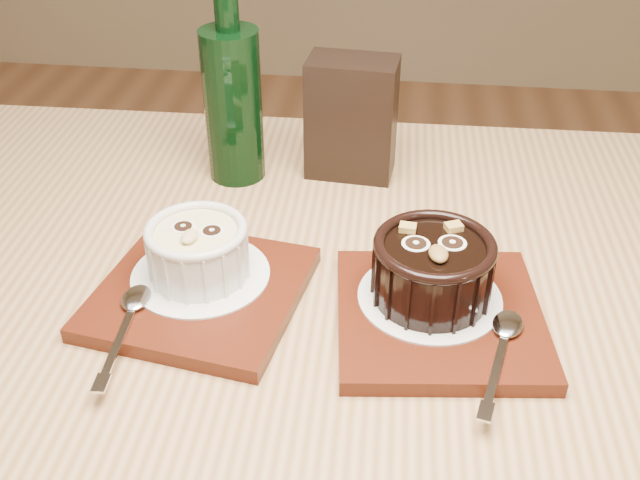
% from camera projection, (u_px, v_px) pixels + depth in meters
% --- Properties ---
extents(table, '(1.21, 0.82, 0.75)m').
position_uv_depth(table, '(315.00, 380.00, 0.74)').
color(table, olive).
rests_on(table, ground).
extents(tray_left, '(0.21, 0.21, 0.01)m').
position_uv_depth(tray_left, '(200.00, 292.00, 0.69)').
color(tray_left, '#4A190C').
rests_on(tray_left, table).
extents(doily_left, '(0.13, 0.13, 0.00)m').
position_uv_depth(doily_left, '(201.00, 274.00, 0.70)').
color(doily_left, white).
rests_on(doily_left, tray_left).
extents(ramekin_white, '(0.09, 0.09, 0.06)m').
position_uv_depth(ramekin_white, '(198.00, 249.00, 0.69)').
color(ramekin_white, silver).
rests_on(ramekin_white, doily_left).
extents(spoon_left, '(0.03, 0.14, 0.01)m').
position_uv_depth(spoon_left, '(125.00, 323.00, 0.64)').
color(spoon_left, silver).
rests_on(spoon_left, tray_left).
extents(tray_right, '(0.20, 0.20, 0.01)m').
position_uv_depth(tray_right, '(439.00, 317.00, 0.67)').
color(tray_right, '#4A190C').
rests_on(tray_right, table).
extents(doily_right, '(0.13, 0.13, 0.00)m').
position_uv_depth(doily_right, '(430.00, 297.00, 0.67)').
color(doily_right, white).
rests_on(doily_right, tray_right).
extents(ramekin_dark, '(0.11, 0.11, 0.06)m').
position_uv_depth(ramekin_dark, '(433.00, 267.00, 0.66)').
color(ramekin_dark, black).
rests_on(ramekin_dark, doily_right).
extents(spoon_right, '(0.06, 0.14, 0.01)m').
position_uv_depth(spoon_right, '(501.00, 350.00, 0.61)').
color(spoon_right, silver).
rests_on(spoon_right, tray_right).
extents(condiment_stand, '(0.10, 0.07, 0.14)m').
position_uv_depth(condiment_stand, '(351.00, 118.00, 0.86)').
color(condiment_stand, black).
rests_on(condiment_stand, table).
extents(green_bottle, '(0.07, 0.07, 0.25)m').
position_uv_depth(green_bottle, '(233.00, 100.00, 0.84)').
color(green_bottle, black).
rests_on(green_bottle, table).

